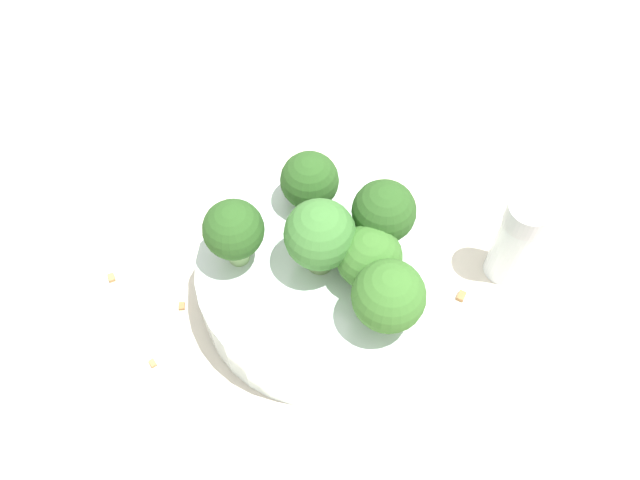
# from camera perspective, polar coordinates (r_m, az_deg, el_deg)

# --- Properties ---
(ground_plane) EXTENTS (3.00, 3.00, 0.00)m
(ground_plane) POSITION_cam_1_polar(r_m,az_deg,el_deg) (0.48, 0.00, -5.07)
(ground_plane) COLOR beige
(bowl) EXTENTS (0.18, 0.18, 0.05)m
(bowl) POSITION_cam_1_polar(r_m,az_deg,el_deg) (0.46, 0.00, -3.69)
(bowl) COLOR silver
(bowl) RESTS_ON ground_plane
(broccoli_floret_0) EXTENTS (0.04, 0.04, 0.05)m
(broccoli_floret_0) POSITION_cam_1_polar(r_m,az_deg,el_deg) (0.45, -0.96, 5.40)
(broccoli_floret_0) COLOR #8EB770
(broccoli_floret_0) RESTS_ON bowl
(broccoli_floret_1) EXTENTS (0.04, 0.04, 0.05)m
(broccoli_floret_1) POSITION_cam_1_polar(r_m,az_deg,el_deg) (0.41, 4.51, -1.65)
(broccoli_floret_1) COLOR #7A9E5B
(broccoli_floret_1) RESTS_ON bowl
(broccoli_floret_2) EXTENTS (0.04, 0.04, 0.06)m
(broccoli_floret_2) POSITION_cam_1_polar(r_m,az_deg,el_deg) (0.42, -7.89, 0.82)
(broccoli_floret_2) COLOR #8EB770
(broccoli_floret_2) RESTS_ON bowl
(broccoli_floret_3) EXTENTS (0.05, 0.05, 0.06)m
(broccoli_floret_3) POSITION_cam_1_polar(r_m,az_deg,el_deg) (0.39, 6.74, -4.74)
(broccoli_floret_3) COLOR #8EB770
(broccoli_floret_3) RESTS_ON bowl
(broccoli_floret_4) EXTENTS (0.04, 0.04, 0.06)m
(broccoli_floret_4) POSITION_cam_1_polar(r_m,az_deg,el_deg) (0.42, 5.83, 2.42)
(broccoli_floret_4) COLOR #8EB770
(broccoli_floret_4) RESTS_ON bowl
(broccoli_floret_5) EXTENTS (0.05, 0.05, 0.06)m
(broccoli_floret_5) POSITION_cam_1_polar(r_m,az_deg,el_deg) (0.41, 0.08, 0.35)
(broccoli_floret_5) COLOR #7A9E5B
(broccoli_floret_5) RESTS_ON bowl
(pepper_shaker) EXTENTS (0.03, 0.03, 0.08)m
(pepper_shaker) POSITION_cam_1_polar(r_m,az_deg,el_deg) (0.48, 17.46, -0.02)
(pepper_shaker) COLOR silver
(pepper_shaker) RESTS_ON ground_plane
(almond_crumb_0) EXTENTS (0.01, 0.01, 0.01)m
(almond_crumb_0) POSITION_cam_1_polar(r_m,az_deg,el_deg) (0.49, 12.83, -4.91)
(almond_crumb_0) COLOR olive
(almond_crumb_0) RESTS_ON ground_plane
(almond_crumb_1) EXTENTS (0.01, 0.01, 0.01)m
(almond_crumb_1) POSITION_cam_1_polar(r_m,az_deg,el_deg) (0.48, -12.55, -5.84)
(almond_crumb_1) COLOR olive
(almond_crumb_1) RESTS_ON ground_plane
(almond_crumb_2) EXTENTS (0.01, 0.01, 0.01)m
(almond_crumb_2) POSITION_cam_1_polar(r_m,az_deg,el_deg) (0.51, -18.57, -3.20)
(almond_crumb_2) COLOR #AD7F4C
(almond_crumb_2) RESTS_ON ground_plane
(almond_crumb_3) EXTENTS (0.01, 0.00, 0.01)m
(almond_crumb_3) POSITION_cam_1_polar(r_m,az_deg,el_deg) (0.47, -15.08, -10.76)
(almond_crumb_3) COLOR #AD7F4C
(almond_crumb_3) RESTS_ON ground_plane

